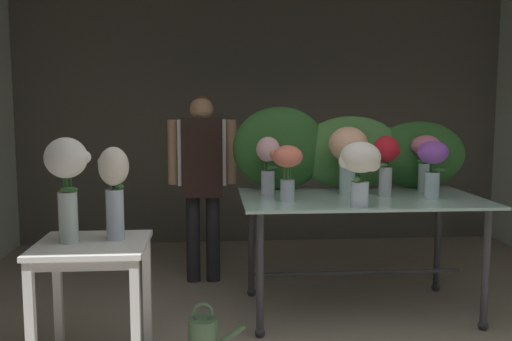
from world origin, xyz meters
TOP-DOWN VIEW (x-y plane):
  - ground_plane at (0.00, 1.96)m, footprint 8.64×8.64m
  - wall_back at (0.00, 3.93)m, footprint 5.49×0.12m
  - display_table_glass at (0.51, 1.62)m, footprint 1.74×1.01m
  - side_table_white at (-1.27, 0.91)m, footprint 0.64×0.62m
  - florist at (-0.65, 2.44)m, footprint 0.58×0.24m
  - foliage_backdrop at (0.49, 2.00)m, footprint 1.87×0.27m
  - vase_coral_peonies at (-0.05, 1.46)m, footprint 0.23×0.21m
  - vase_violet_lilies at (0.99, 1.49)m, footprint 0.23×0.22m
  - vase_rosy_anemones at (1.08, 1.82)m, footprint 0.24×0.22m
  - vase_peach_hydrangea at (0.44, 1.72)m, footprint 0.30×0.29m
  - vase_ivory_snapdragons at (0.39, 1.20)m, footprint 0.27×0.26m
  - vase_blush_tulips at (-0.15, 1.75)m, footprint 0.17×0.17m
  - vase_crimson_freesia at (0.70, 1.63)m, footprint 0.19×0.19m
  - vase_white_roses_tall at (-1.40, 0.91)m, footprint 0.26×0.24m
  - vase_cream_lisianthus_tall at (-1.14, 0.98)m, footprint 0.18×0.18m
  - watering_can at (-0.63, 0.94)m, footprint 0.35×0.18m

SIDE VIEW (x-z plane):
  - ground_plane at x=0.00m, z-range 0.00..0.00m
  - watering_can at x=-0.63m, z-range -0.05..0.30m
  - side_table_white at x=-1.27m, z-range 0.26..1.00m
  - display_table_glass at x=0.51m, z-range 0.30..1.17m
  - florist at x=-0.65m, z-range 0.19..1.80m
  - vase_cream_lisianthus_tall at x=-1.14m, z-range 0.78..1.33m
  - vase_blush_tulips at x=-0.15m, z-range 0.91..1.34m
  - vase_coral_peonies at x=-0.05m, z-range 0.93..1.32m
  - vase_violet_lilies at x=0.99m, z-range 0.92..1.34m
  - vase_white_roses_tall at x=-1.40m, z-range 0.83..1.44m
  - vase_crimson_freesia at x=0.70m, z-range 0.92..1.36m
  - vase_ivory_snapdragons at x=0.39m, z-range 0.93..1.36m
  - vase_rosy_anemones at x=1.08m, z-range 0.93..1.37m
  - foliage_backdrop at x=0.49m, z-range 0.84..1.49m
  - vase_peach_hydrangea at x=0.44m, z-range 0.94..1.45m
  - wall_back at x=0.00m, z-range 0.00..2.90m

